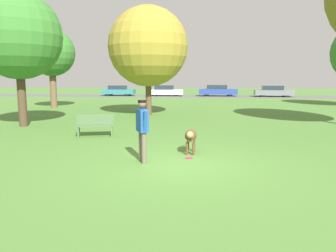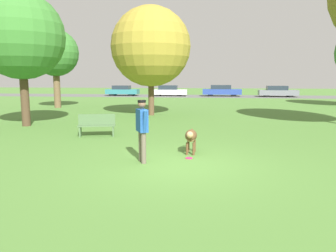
# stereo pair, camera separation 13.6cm
# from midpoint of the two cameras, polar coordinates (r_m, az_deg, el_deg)

# --- Properties ---
(ground_plane) EXTENTS (120.00, 120.00, 0.00)m
(ground_plane) POSITION_cam_midpoint_polar(r_m,az_deg,el_deg) (8.55, 1.40, -6.74)
(ground_plane) COLOR #4C7A33
(far_road_strip) EXTENTS (120.00, 6.00, 0.01)m
(far_road_strip) POSITION_cam_midpoint_polar(r_m,az_deg,el_deg) (39.37, 5.26, 5.20)
(far_road_strip) COLOR #5B5B59
(far_road_strip) RESTS_ON ground_plane
(person) EXTENTS (0.41, 0.69, 1.66)m
(person) POSITION_cam_midpoint_polar(r_m,az_deg,el_deg) (8.60, -4.95, 0.08)
(person) COLOR #665B4C
(person) RESTS_ON ground_plane
(dog) EXTENTS (0.36, 1.08, 0.73)m
(dog) POSITION_cam_midpoint_polar(r_m,az_deg,el_deg) (9.67, 3.56, -1.82)
(dog) COLOR brown
(dog) RESTS_ON ground_plane
(frisbee) EXTENTS (0.20, 0.20, 0.02)m
(frisbee) POSITION_cam_midpoint_polar(r_m,az_deg,el_deg) (9.20, 3.26, -5.59)
(frisbee) COLOR #E52366
(frisbee) RESTS_ON ground_plane
(tree_far_left) EXTENTS (3.38, 3.38, 5.69)m
(tree_far_left) POSITION_cam_midpoint_polar(r_m,az_deg,el_deg) (25.69, -19.78, 11.83)
(tree_far_left) COLOR brown
(tree_far_left) RESTS_ON ground_plane
(tree_mid_center) EXTENTS (4.63, 4.63, 6.32)m
(tree_mid_center) POSITION_cam_midpoint_polar(r_m,az_deg,el_deg) (19.57, -3.69, 13.62)
(tree_mid_center) COLOR brown
(tree_mid_center) RESTS_ON ground_plane
(tree_near_left) EXTENTS (3.88, 3.88, 6.02)m
(tree_near_left) POSITION_cam_midpoint_polar(r_m,az_deg,el_deg) (16.53, -24.90, 14.03)
(tree_near_left) COLOR #4C3826
(tree_near_left) RESTS_ON ground_plane
(parked_car_teal) EXTENTS (3.92, 1.85, 1.25)m
(parked_car_teal) POSITION_cam_midpoint_polar(r_m,az_deg,el_deg) (40.67, -8.73, 6.11)
(parked_car_teal) COLOR teal
(parked_car_teal) RESTS_ON ground_plane
(parked_car_white) EXTENTS (4.30, 1.86, 1.29)m
(parked_car_white) POSITION_cam_midpoint_polar(r_m,az_deg,el_deg) (39.63, -0.60, 6.15)
(parked_car_white) COLOR white
(parked_car_white) RESTS_ON ground_plane
(parked_car_blue) EXTENTS (4.53, 1.70, 1.33)m
(parked_car_blue) POSITION_cam_midpoint_polar(r_m,az_deg,el_deg) (39.66, 8.53, 6.12)
(parked_car_blue) COLOR #284293
(parked_car_blue) RESTS_ON ground_plane
(parked_car_grey) EXTENTS (4.39, 1.97, 1.28)m
(parked_car_grey) POSITION_cam_midpoint_polar(r_m,az_deg,el_deg) (39.95, 17.78, 5.77)
(parked_car_grey) COLOR slate
(parked_car_grey) RESTS_ON ground_plane
(park_bench) EXTENTS (1.46, 0.75, 0.84)m
(park_bench) POSITION_cam_midpoint_polar(r_m,az_deg,el_deg) (12.83, -12.85, 0.24)
(park_bench) COLOR #4C6B42
(park_bench) RESTS_ON ground_plane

